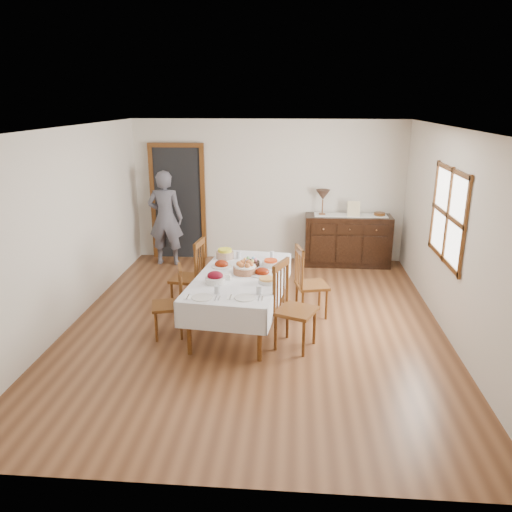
# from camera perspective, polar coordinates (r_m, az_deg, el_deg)

# --- Properties ---
(ground) EXTENTS (6.00, 6.00, 0.00)m
(ground) POSITION_cam_1_polar(r_m,az_deg,el_deg) (6.86, -0.07, -7.84)
(ground) COLOR brown
(room_shell) EXTENTS (5.02, 6.02, 2.65)m
(room_shell) POSITION_cam_1_polar(r_m,az_deg,el_deg) (6.76, -1.02, 6.45)
(room_shell) COLOR white
(room_shell) RESTS_ON ground
(dining_table) EXTENTS (1.31, 2.24, 0.73)m
(dining_table) POSITION_cam_1_polar(r_m,az_deg,el_deg) (6.61, -1.79, -2.82)
(dining_table) COLOR silver
(dining_table) RESTS_ON ground
(chair_left_near) EXTENTS (0.48, 0.48, 0.93)m
(chair_left_near) POSITION_cam_1_polar(r_m,az_deg,el_deg) (6.48, -9.66, -5.11)
(chair_left_near) COLOR #583012
(chair_left_near) RESTS_ON ground
(chair_left_far) EXTENTS (0.49, 0.49, 1.05)m
(chair_left_far) POSITION_cam_1_polar(r_m,az_deg,el_deg) (7.22, -7.47, -2.13)
(chair_left_far) COLOR #583012
(chair_left_far) RESTS_ON ground
(chair_right_near) EXTENTS (0.59, 0.59, 1.08)m
(chair_right_near) POSITION_cam_1_polar(r_m,az_deg,el_deg) (6.10, 4.08, -5.62)
(chair_right_near) COLOR #583012
(chair_right_near) RESTS_ON ground
(chair_right_far) EXTENTS (0.51, 0.51, 1.01)m
(chair_right_far) POSITION_cam_1_polar(r_m,az_deg,el_deg) (6.99, 5.99, -2.90)
(chair_right_far) COLOR #583012
(chair_right_far) RESTS_ON ground
(sideboard) EXTENTS (1.54, 0.56, 0.93)m
(sideboard) POSITION_cam_1_polar(r_m,az_deg,el_deg) (9.29, 10.40, 1.78)
(sideboard) COLOR black
(sideboard) RESTS_ON ground
(person) EXTENTS (0.58, 0.37, 1.85)m
(person) POSITION_cam_1_polar(r_m,az_deg,el_deg) (9.22, -10.32, 4.64)
(person) COLOR #51505B
(person) RESTS_ON ground
(bread_basket) EXTENTS (0.31, 0.31, 0.17)m
(bread_basket) POSITION_cam_1_polar(r_m,az_deg,el_deg) (6.59, -1.28, -1.42)
(bread_basket) COLOR #8D5A3D
(bread_basket) RESTS_ON dining_table
(egg_basket) EXTENTS (0.27, 0.27, 0.11)m
(egg_basket) POSITION_cam_1_polar(r_m,az_deg,el_deg) (6.91, -0.67, -0.79)
(egg_basket) COLOR black
(egg_basket) RESTS_ON dining_table
(ham_platter_a) EXTENTS (0.28, 0.28, 0.11)m
(ham_platter_a) POSITION_cam_1_polar(r_m,az_deg,el_deg) (6.87, -3.96, -0.99)
(ham_platter_a) COLOR silver
(ham_platter_a) RESTS_ON dining_table
(ham_platter_b) EXTENTS (0.33, 0.33, 0.11)m
(ham_platter_b) POSITION_cam_1_polar(r_m,az_deg,el_deg) (6.55, 0.69, -1.90)
(ham_platter_b) COLOR silver
(ham_platter_b) RESTS_ON dining_table
(beet_bowl) EXTENTS (0.25, 0.25, 0.15)m
(beet_bowl) POSITION_cam_1_polar(r_m,az_deg,el_deg) (6.27, -4.69, -2.53)
(beet_bowl) COLOR silver
(beet_bowl) RESTS_ON dining_table
(carrot_bowl) EXTENTS (0.24, 0.24, 0.10)m
(carrot_bowl) POSITION_cam_1_polar(r_m,az_deg,el_deg) (6.88, 1.69, -0.83)
(carrot_bowl) COLOR silver
(carrot_bowl) RESTS_ON dining_table
(pineapple_bowl) EXTENTS (0.25, 0.25, 0.14)m
(pineapple_bowl) POSITION_cam_1_polar(r_m,az_deg,el_deg) (7.22, -3.57, 0.24)
(pineapple_bowl) COLOR tan
(pineapple_bowl) RESTS_ON dining_table
(casserole_dish) EXTENTS (0.22, 0.22, 0.07)m
(casserole_dish) POSITION_cam_1_polar(r_m,az_deg,el_deg) (6.25, 1.28, -2.83)
(casserole_dish) COLOR silver
(casserole_dish) RESTS_ON dining_table
(butter_dish) EXTENTS (0.15, 0.10, 0.07)m
(butter_dish) POSITION_cam_1_polar(r_m,az_deg,el_deg) (6.39, -3.52, -2.37)
(butter_dish) COLOR silver
(butter_dish) RESTS_ON dining_table
(setting_left) EXTENTS (0.43, 0.31, 0.10)m
(setting_left) POSITION_cam_1_polar(r_m,az_deg,el_deg) (5.87, -5.65, -4.43)
(setting_left) COLOR silver
(setting_left) RESTS_ON dining_table
(setting_right) EXTENTS (0.43, 0.31, 0.10)m
(setting_right) POSITION_cam_1_polar(r_m,az_deg,el_deg) (5.84, -0.77, -4.48)
(setting_right) COLOR silver
(setting_right) RESTS_ON dining_table
(glass_far_a) EXTENTS (0.06, 0.06, 0.11)m
(glass_far_a) POSITION_cam_1_polar(r_m,az_deg,el_deg) (7.19, -2.02, 0.11)
(glass_far_a) COLOR silver
(glass_far_a) RESTS_ON dining_table
(glass_far_b) EXTENTS (0.06, 0.06, 0.10)m
(glass_far_b) POSITION_cam_1_polar(r_m,az_deg,el_deg) (7.22, 1.84, 0.13)
(glass_far_b) COLOR silver
(glass_far_b) RESTS_ON dining_table
(runner) EXTENTS (1.30, 0.35, 0.01)m
(runner) POSITION_cam_1_polar(r_m,az_deg,el_deg) (9.21, 10.76, 4.62)
(runner) COLOR white
(runner) RESTS_ON sideboard
(table_lamp) EXTENTS (0.26, 0.26, 0.46)m
(table_lamp) POSITION_cam_1_polar(r_m,az_deg,el_deg) (9.10, 7.65, 6.87)
(table_lamp) COLOR brown
(table_lamp) RESTS_ON sideboard
(picture_frame) EXTENTS (0.22, 0.08, 0.28)m
(picture_frame) POSITION_cam_1_polar(r_m,az_deg,el_deg) (9.08, 11.09, 5.29)
(picture_frame) COLOR beige
(picture_frame) RESTS_ON sideboard
(deco_bowl) EXTENTS (0.20, 0.20, 0.06)m
(deco_bowl) POSITION_cam_1_polar(r_m,az_deg,el_deg) (9.27, 13.93, 4.66)
(deco_bowl) COLOR #583012
(deco_bowl) RESTS_ON sideboard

